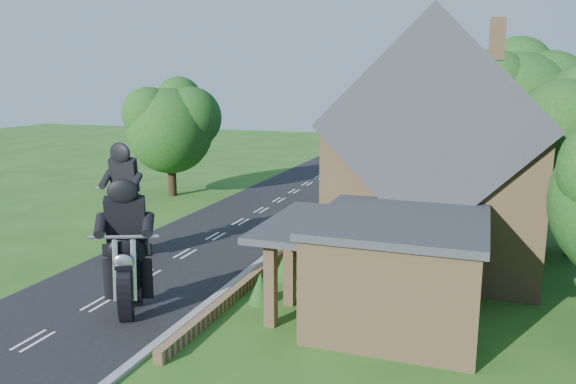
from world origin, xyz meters
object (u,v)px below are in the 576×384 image
(house, at_px, (438,160))
(motorcycle_lead, at_px, (130,295))
(annex, at_px, (395,267))
(garden_wall, at_px, (291,247))
(motorcycle_follow, at_px, (128,240))

(house, bearing_deg, motorcycle_lead, -133.41)
(house, relative_size, annex, 1.45)
(garden_wall, xyz_separation_m, motorcycle_follow, (-6.42, -3.19, 0.56))
(house, distance_m, motorcycle_lead, 13.42)
(garden_wall, height_order, house, house)
(garden_wall, xyz_separation_m, house, (6.19, 1.00, 4.14))
(garden_wall, bearing_deg, annex, -46.16)
(annex, xyz_separation_m, motorcycle_follow, (-11.99, 2.61, -1.01))
(annex, relative_size, motorcycle_lead, 4.76)
(motorcycle_lead, bearing_deg, motorcycle_follow, -77.55)
(annex, xyz_separation_m, motorcycle_lead, (-8.25, -2.58, -1.08))
(garden_wall, xyz_separation_m, annex, (5.57, -5.80, 1.57))
(house, distance_m, annex, 7.30)
(motorcycle_lead, bearing_deg, house, -156.72)
(annex, distance_m, motorcycle_lead, 8.71)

